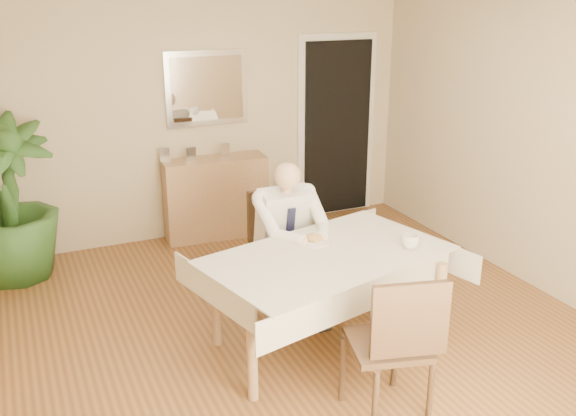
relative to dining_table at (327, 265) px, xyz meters
name	(u,v)px	position (x,y,z in m)	size (l,w,h in m)	color
room	(309,176)	(-0.08, 0.14, 0.63)	(5.00, 5.02, 2.60)	brown
doorway	(337,129)	(1.47, 2.61, 0.33)	(0.96, 0.07, 2.10)	white
mirror	(207,88)	(-0.04, 2.61, 0.88)	(0.86, 0.04, 0.76)	silver
dining_table	(327,265)	(0.00, 0.00, 0.00)	(1.95, 1.42, 0.75)	#A47B4C
chair_far	(278,239)	(0.00, 0.89, -0.13)	(0.46, 0.46, 0.95)	#3D2818
chair_near	(396,340)	(0.00, -0.90, -0.11)	(0.56, 0.57, 0.98)	#3D2818
seated_man	(292,234)	(0.00, 0.59, 0.02)	(0.48, 0.72, 1.24)	white
plate	(314,241)	(0.01, 0.24, 0.09)	(0.26, 0.26, 0.02)	white
food	(314,238)	(0.01, 0.24, 0.11)	(0.14, 0.14, 0.06)	olive
knife	(322,240)	(0.05, 0.18, 0.11)	(0.01, 0.01, 0.13)	silver
fork	(313,242)	(-0.03, 0.18, 0.11)	(0.01, 0.01, 0.13)	silver
coffee_mug	(410,241)	(0.59, -0.15, 0.14)	(0.13, 0.13, 0.10)	white
sideboard	(216,198)	(-0.04, 2.46, -0.24)	(1.07, 0.36, 0.85)	#A47B4C
photo_frame_left	(164,155)	(-0.53, 2.54, 0.26)	(0.10, 0.02, 0.14)	silver
photo_frame_center	(191,154)	(-0.27, 2.47, 0.26)	(0.10, 0.02, 0.14)	silver
photo_frame_right	(225,150)	(0.09, 2.48, 0.26)	(0.10, 0.02, 0.14)	silver
potted_palm	(8,200)	(-2.02, 2.24, 0.07)	(0.83, 0.83, 1.49)	#264C1C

